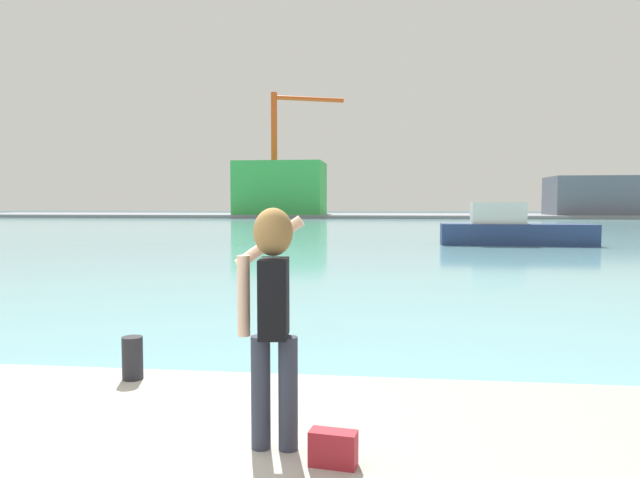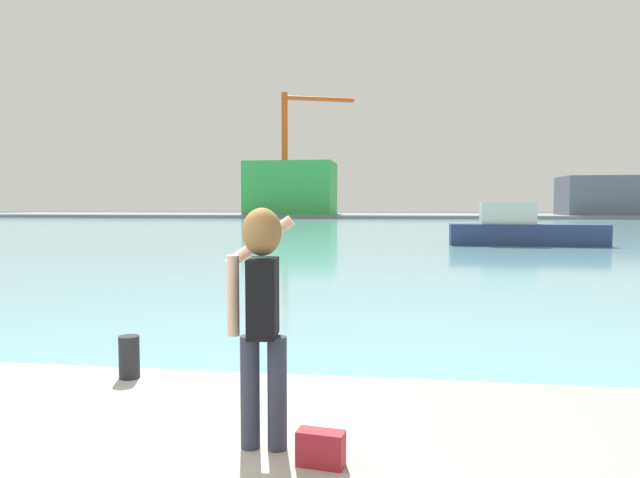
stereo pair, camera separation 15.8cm
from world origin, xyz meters
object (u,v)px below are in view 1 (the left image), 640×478
Objects in this scene: warehouse_left at (281,188)px; warehouse_right at (597,196)px; handbag at (333,448)px; port_crane at (282,141)px; harbor_bollard at (133,358)px; person_photographer at (272,302)px; boat_moored at (513,230)px.

warehouse_left is 0.99× the size of warehouse_right.
warehouse_left reaches higher than handbag.
port_crane is at bearing 100.60° from handbag.
harbor_bollard reaches higher than handbag.
port_crane reaches higher than warehouse_left.
warehouse_left reaches higher than harbor_bollard.
harbor_bollard is 90.15m from port_crane.
warehouse_right reaches higher than person_photographer.
person_photographer is at bearing -79.50° from warehouse_left.
port_crane reaches higher than warehouse_right.
warehouse_left is at bearing 99.57° from harbor_bollard.
person_photographer is 4.04× the size of harbor_bollard.
warehouse_left is 49.08m from warehouse_right.
port_crane is (0.08, 0.92, 7.66)m from warehouse_left.
boat_moored reaches higher than handbag.
harbor_bollard is at bearing -80.58° from port_crane.
person_photographer reaches higher than harbor_bollard.
handbag is 29.85m from boat_moored.
warehouse_right is (24.98, 60.52, 2.59)m from boat_moored.
harbor_bollard is 94.32m from warehouse_right.
handbag is (0.46, -0.23, -0.95)m from person_photographer.
harbor_bollard is 88.59m from warehouse_left.
warehouse_left reaches higher than person_photographer.
warehouse_right is at bearing 70.24° from handbag.
boat_moored is 65.52m from warehouse_right.
warehouse_right is at bearing 69.52° from boat_moored.
port_crane reaches higher than harbor_bollard.
harbor_bollard is at bearing -80.43° from warehouse_left.
handbag is at bearing -79.24° from warehouse_left.
person_photographer is at bearing -79.65° from port_crane.
boat_moored is at bearing -68.12° from warehouse_left.
harbor_bollard is at bearing -111.36° from warehouse_right.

